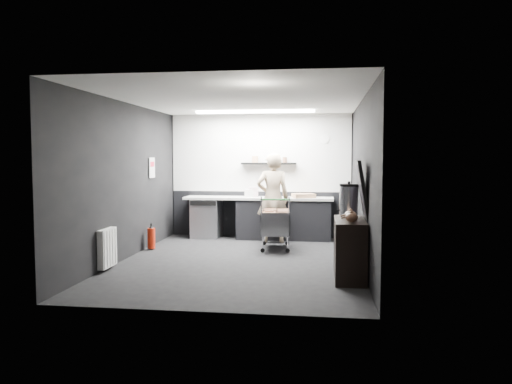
# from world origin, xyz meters

# --- Properties ---
(floor) EXTENTS (5.50, 5.50, 0.00)m
(floor) POSITION_xyz_m (0.00, 0.00, 0.00)
(floor) COLOR black
(floor) RESTS_ON ground
(ceiling) EXTENTS (5.50, 5.50, 0.00)m
(ceiling) POSITION_xyz_m (0.00, 0.00, 2.70)
(ceiling) COLOR white
(ceiling) RESTS_ON wall_back
(wall_back) EXTENTS (5.50, 0.00, 5.50)m
(wall_back) POSITION_xyz_m (0.00, 2.75, 1.35)
(wall_back) COLOR black
(wall_back) RESTS_ON floor
(wall_front) EXTENTS (5.50, 0.00, 5.50)m
(wall_front) POSITION_xyz_m (0.00, -2.75, 1.35)
(wall_front) COLOR black
(wall_front) RESTS_ON floor
(wall_left) EXTENTS (0.00, 5.50, 5.50)m
(wall_left) POSITION_xyz_m (-2.00, 0.00, 1.35)
(wall_left) COLOR black
(wall_left) RESTS_ON floor
(wall_right) EXTENTS (0.00, 5.50, 5.50)m
(wall_right) POSITION_xyz_m (2.00, 0.00, 1.35)
(wall_right) COLOR black
(wall_right) RESTS_ON floor
(kitchen_wall_panel) EXTENTS (3.95, 0.02, 1.70)m
(kitchen_wall_panel) POSITION_xyz_m (0.00, 2.73, 1.85)
(kitchen_wall_panel) COLOR silver
(kitchen_wall_panel) RESTS_ON wall_back
(dado_panel) EXTENTS (3.95, 0.02, 1.00)m
(dado_panel) POSITION_xyz_m (0.00, 2.73, 0.50)
(dado_panel) COLOR black
(dado_panel) RESTS_ON wall_back
(floating_shelf) EXTENTS (1.20, 0.22, 0.04)m
(floating_shelf) POSITION_xyz_m (0.20, 2.62, 1.62)
(floating_shelf) COLOR black
(floating_shelf) RESTS_ON wall_back
(wall_clock) EXTENTS (0.20, 0.03, 0.20)m
(wall_clock) POSITION_xyz_m (1.40, 2.72, 2.15)
(wall_clock) COLOR white
(wall_clock) RESTS_ON wall_back
(poster) EXTENTS (0.02, 0.30, 0.40)m
(poster) POSITION_xyz_m (-1.98, 1.30, 1.55)
(poster) COLOR silver
(poster) RESTS_ON wall_left
(poster_red_band) EXTENTS (0.02, 0.22, 0.10)m
(poster_red_band) POSITION_xyz_m (-1.98, 1.30, 1.62)
(poster_red_band) COLOR red
(poster_red_band) RESTS_ON poster
(radiator) EXTENTS (0.10, 0.50, 0.60)m
(radiator) POSITION_xyz_m (-1.94, -0.90, 0.35)
(radiator) COLOR white
(radiator) RESTS_ON wall_left
(ceiling_strip) EXTENTS (2.40, 0.20, 0.04)m
(ceiling_strip) POSITION_xyz_m (0.00, 1.85, 2.67)
(ceiling_strip) COLOR white
(ceiling_strip) RESTS_ON ceiling
(prep_counter) EXTENTS (3.20, 0.61, 0.90)m
(prep_counter) POSITION_xyz_m (0.14, 2.42, 0.46)
(prep_counter) COLOR black
(prep_counter) RESTS_ON floor
(person) EXTENTS (0.74, 0.56, 1.84)m
(person) POSITION_xyz_m (0.36, 1.97, 0.92)
(person) COLOR beige
(person) RESTS_ON floor
(shopping_cart) EXTENTS (0.61, 0.95, 1.00)m
(shopping_cart) POSITION_xyz_m (0.47, 1.27, 0.48)
(shopping_cart) COLOR silver
(shopping_cart) RESTS_ON floor
(sideboard) EXTENTS (0.49, 1.14, 1.71)m
(sideboard) POSITION_xyz_m (1.78, -0.88, 0.55)
(sideboard) COLOR black
(sideboard) RESTS_ON floor
(fire_extinguisher) EXTENTS (0.15, 0.15, 0.48)m
(fire_extinguisher) POSITION_xyz_m (-1.85, 0.85, 0.23)
(fire_extinguisher) COLOR red
(fire_extinguisher) RESTS_ON floor
(cardboard_box) EXTENTS (0.53, 0.47, 0.09)m
(cardboard_box) POSITION_xyz_m (0.97, 2.37, 0.94)
(cardboard_box) COLOR #A87C59
(cardboard_box) RESTS_ON prep_counter
(pink_tub) EXTENTS (0.22, 0.22, 0.22)m
(pink_tub) POSITION_xyz_m (-0.11, 2.42, 1.01)
(pink_tub) COLOR silver
(pink_tub) RESTS_ON prep_counter
(white_container) EXTENTS (0.20, 0.16, 0.17)m
(white_container) POSITION_xyz_m (-0.19, 2.37, 0.99)
(white_container) COLOR white
(white_container) RESTS_ON prep_counter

